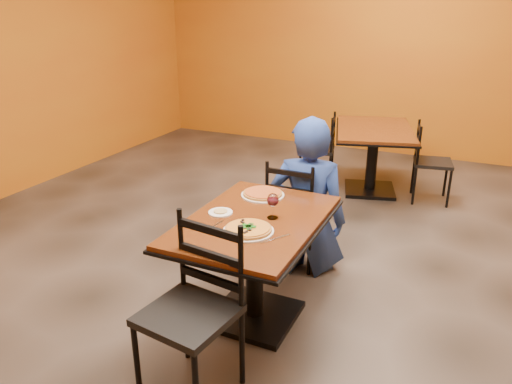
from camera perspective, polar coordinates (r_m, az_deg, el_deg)
The scene contains 18 objects.
floor at distance 3.90m, azimuth 2.97°, elevation -10.45°, with size 7.00×8.00×0.01m, color black.
wall_back at distance 7.22m, azimuth 15.61°, elevation 16.05°, with size 7.00×0.01×3.00m, color #B46A14.
table_main at distance 3.23m, azimuth -0.18°, elevation -6.24°, with size 0.83×1.23×0.75m.
table_second at distance 5.68m, azimuth 13.45°, elevation 5.35°, with size 1.13×1.41×0.75m.
chair_main_near at distance 2.70m, azimuth -7.86°, elevation -14.05°, with size 0.45×0.45×0.99m, color black, non-canonical shape.
chair_main_far at distance 4.03m, azimuth 4.69°, elevation -2.18°, with size 0.41×0.41×0.90m, color black, non-canonical shape.
chair_second_left at distance 5.87m, azimuth 7.10°, elevation 4.92°, with size 0.38×0.38×0.85m, color black, non-canonical shape.
chair_second_right at distance 5.63m, azimuth 19.83°, elevation 3.19°, with size 0.39×0.39×0.86m, color black, non-canonical shape.
diner at distance 3.90m, azimuth 6.11°, elevation -0.25°, with size 0.62×0.41×1.26m, color navy.
plate_main at distance 2.97m, azimuth -0.89°, elevation -4.55°, with size 0.31×0.31×0.01m, color white.
pizza_main at distance 2.96m, azimuth -0.90°, elevation -4.27°, with size 0.28×0.28×0.02m, color #9C2D0B.
plate_far at distance 3.51m, azimuth 0.78°, elevation -0.36°, with size 0.31×0.31×0.01m, color white.
pizza_far at distance 3.51m, azimuth 0.78°, elevation -0.11°, with size 0.28×0.28×0.02m, color orange.
side_plate at distance 3.23m, azimuth -4.14°, elevation -2.38°, with size 0.16×0.16×0.01m, color white.
dip at distance 3.23m, azimuth -4.14°, elevation -2.23°, with size 0.09×0.09×0.01m, color tan.
wine_glass at distance 3.12m, azimuth 1.96°, elevation -1.51°, with size 0.08×0.08×0.18m, color white, non-canonical shape.
fork at distance 3.05m, azimuth -4.92°, elevation -3.97°, with size 0.01×0.19×0.00m, color silver.
knife at distance 2.88m, azimuth 2.25°, elevation -5.44°, with size 0.01×0.21×0.00m, color silver.
Camera 1 is at (1.21, -3.10, 2.04)m, focal length 34.49 mm.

